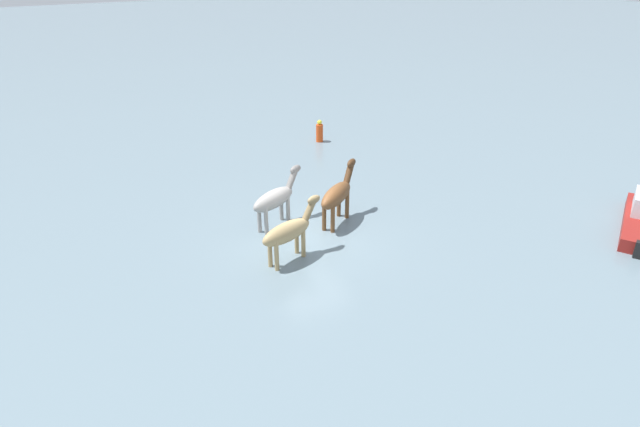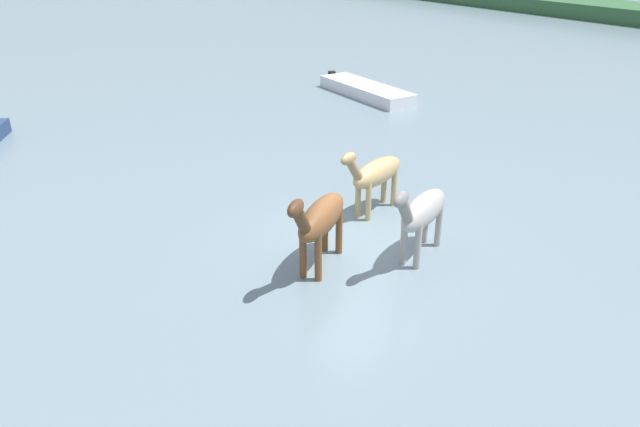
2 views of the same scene
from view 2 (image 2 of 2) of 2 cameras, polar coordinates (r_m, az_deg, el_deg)
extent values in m
plane|color=slate|center=(13.75, 3.58, -2.84)|extent=(178.79, 178.79, 0.00)
ellipsoid|color=brown|center=(12.34, 0.17, -0.30)|extent=(1.67, 2.06, 0.70)
cylinder|color=brown|center=(12.04, -0.17, -4.08)|extent=(0.15, 0.15, 1.15)
cylinder|color=brown|center=(12.16, -1.65, -3.79)|extent=(0.15, 0.15, 1.15)
cylinder|color=brown|center=(13.07, 1.85, -1.57)|extent=(0.15, 0.15, 1.15)
cylinder|color=brown|center=(13.17, 0.47, -1.33)|extent=(0.15, 0.15, 1.15)
cylinder|color=#50311A|center=(11.23, -1.88, -0.49)|extent=(0.56, 0.66, 0.76)
ellipsoid|color=#50311A|center=(10.92, -2.35, 0.51)|extent=(0.52, 0.60, 0.31)
ellipsoid|color=tan|center=(14.93, 5.53, 3.97)|extent=(1.10, 2.01, 0.65)
cylinder|color=tan|center=(14.61, 4.68, 1.24)|extent=(0.14, 0.14, 1.07)
cylinder|color=tan|center=(14.78, 3.68, 1.56)|extent=(0.14, 0.14, 1.07)
cylinder|color=tan|center=(15.51, 7.13, 2.60)|extent=(0.14, 0.14, 1.07)
cylinder|color=tan|center=(15.66, 6.16, 2.89)|extent=(0.14, 0.14, 1.07)
cylinder|color=olive|center=(13.99, 3.24, 4.39)|extent=(0.38, 0.63, 0.71)
ellipsoid|color=olive|center=(13.73, 2.77, 5.29)|extent=(0.37, 0.57, 0.28)
ellipsoid|color=#9E9993|center=(12.95, 9.93, 0.35)|extent=(1.35, 2.05, 0.67)
cylinder|color=#9E9993|center=(12.64, 9.38, -3.04)|extent=(0.15, 0.15, 1.10)
cylinder|color=#9E9993|center=(12.75, 8.05, -2.69)|extent=(0.15, 0.15, 1.10)
cylinder|color=#9E9993|center=(13.64, 11.34, -0.98)|extent=(0.15, 0.15, 1.10)
cylinder|color=#9E9993|center=(13.74, 10.09, -0.67)|extent=(0.15, 0.15, 1.10)
cylinder|color=slate|center=(11.88, 8.13, 0.40)|extent=(0.46, 0.65, 0.73)
ellipsoid|color=slate|center=(11.58, 7.79, 1.37)|extent=(0.43, 0.59, 0.29)
cube|color=silver|center=(26.43, 4.42, 11.56)|extent=(5.16, 1.56, 0.65)
cube|color=black|center=(28.52, 1.15, 12.82)|extent=(0.25, 0.29, 0.70)
camera|label=1|loc=(28.54, -2.12, 30.89)|focal=30.06mm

